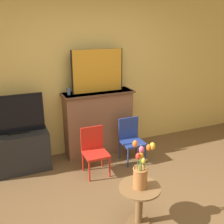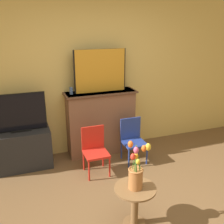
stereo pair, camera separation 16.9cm
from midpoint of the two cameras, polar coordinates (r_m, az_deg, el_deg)
name	(u,v)px [view 1 (the left image)]	position (r m, az deg, el deg)	size (l,w,h in m)	color
wall_back	(87,71)	(4.25, -6.62, 8.78)	(8.00, 0.06, 2.70)	#E0BC66
fireplace_mantel	(98,122)	(4.32, -4.12, -2.17)	(1.15, 0.38, 1.05)	brown
painting	(98,71)	(4.10, -4.33, 8.89)	(0.83, 0.03, 0.66)	black
mantel_candle	(69,91)	(4.03, -10.60, 4.41)	(0.05, 0.05, 0.11)	#4C6699
tv_stand	(21,151)	(4.16, -20.29, -7.96)	(0.80, 0.45, 0.59)	#232326
tv_monitor	(17,115)	(3.95, -21.22, -0.55)	(0.75, 0.12, 0.56)	black
chair_red	(94,148)	(3.81, -5.17, -7.91)	(0.34, 0.34, 0.68)	red
chair_blue	(131,138)	(4.14, 2.96, -5.58)	(0.34, 0.34, 0.68)	navy
side_table	(139,200)	(2.95, 4.24, -18.50)	(0.44, 0.44, 0.46)	brown
vase_tulips	(141,172)	(2.75, 4.49, -12.93)	(0.24, 0.20, 0.52)	#AD6B38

